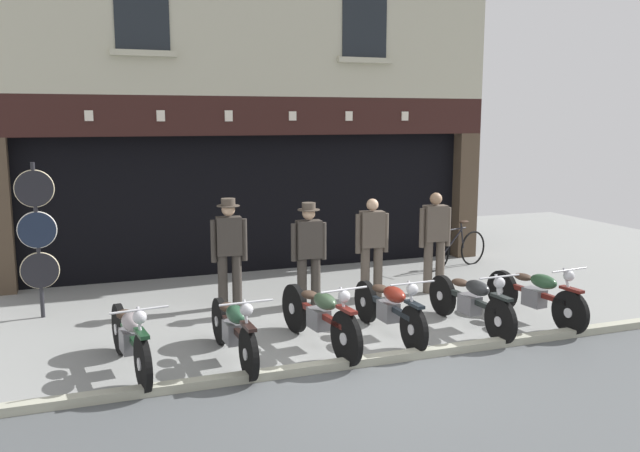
{
  "coord_description": "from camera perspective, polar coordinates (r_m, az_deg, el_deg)",
  "views": [
    {
      "loc": [
        -3.17,
        -6.79,
        2.91
      ],
      "look_at": [
        0.29,
        2.64,
        1.27
      ],
      "focal_mm": 37.09,
      "sensor_mm": 36.0,
      "label": 1
    }
  ],
  "objects": [
    {
      "name": "motorcycle_right",
      "position": [
        10.04,
        18.12,
        -5.58
      ],
      "size": [
        0.62,
        1.93,
        0.9
      ],
      "rotation": [
        0.0,
        0.0,
        3.26
      ],
      "color": "black",
      "rests_on": "ground"
    },
    {
      "name": "motorcycle_far_left",
      "position": [
        8.01,
        -16.05,
        -9.18
      ],
      "size": [
        0.62,
        1.95,
        0.91
      ],
      "rotation": [
        0.0,
        0.0,
        3.26
      ],
      "color": "black",
      "rests_on": "ground"
    },
    {
      "name": "tyre_sign_pole",
      "position": [
        10.39,
        -23.21,
        -0.43
      ],
      "size": [
        0.55,
        0.06,
        2.29
      ],
      "color": "#232328",
      "rests_on": "ground"
    },
    {
      "name": "motorcycle_center_right",
      "position": [
        9.46,
        12.89,
        -6.27
      ],
      "size": [
        0.62,
        1.97,
        0.9
      ],
      "rotation": [
        0.0,
        0.0,
        3.18
      ],
      "color": "black",
      "rests_on": "ground"
    },
    {
      "name": "assistant_far_right",
      "position": [
        11.2,
        9.88,
        -0.99
      ],
      "size": [
        0.56,
        0.26,
        1.69
      ],
      "rotation": [
        0.0,
        0.0,
        3.06
      ],
      "color": "brown",
      "rests_on": "ground"
    },
    {
      "name": "salesman_right",
      "position": [
        10.78,
        4.5,
        -1.49
      ],
      "size": [
        0.56,
        0.27,
        1.63
      ],
      "rotation": [
        0.0,
        0.0,
        3.03
      ],
      "color": "brown",
      "rests_on": "ground"
    },
    {
      "name": "leaning_bicycle",
      "position": [
        13.24,
        11.61,
        -1.96
      ],
      "size": [
        1.68,
        0.65,
        0.94
      ],
      "rotation": [
        0.0,
        0.0,
        1.86
      ],
      "color": "black",
      "rests_on": "ground"
    },
    {
      "name": "motorcycle_center_left",
      "position": [
        8.48,
        -0.05,
        -7.7
      ],
      "size": [
        0.62,
        2.08,
        0.93
      ],
      "rotation": [
        0.0,
        0.0,
        3.27
      ],
      "color": "black",
      "rests_on": "ground"
    },
    {
      "name": "shopkeeper_center",
      "position": [
        10.14,
        -0.98,
        -2.09
      ],
      "size": [
        0.56,
        0.34,
        1.64
      ],
      "rotation": [
        0.0,
        0.0,
        3.08
      ],
      "color": "#38332D",
      "rests_on": "ground"
    },
    {
      "name": "shop_facade",
      "position": [
        14.21,
        -7.19,
        4.35
      ],
      "size": [
        9.67,
        4.42,
        6.26
      ],
      "color": "black",
      "rests_on": "ground"
    },
    {
      "name": "motorcycle_center",
      "position": [
        8.94,
        5.99,
        -6.98
      ],
      "size": [
        0.62,
        1.97,
        0.9
      ],
      "rotation": [
        0.0,
        0.0,
        3.18
      ],
      "color": "black",
      "rests_on": "ground"
    },
    {
      "name": "advert_board_near",
      "position": [
        13.37,
        3.83,
        4.91
      ],
      "size": [
        0.82,
        0.03,
        1.06
      ],
      "color": "silver"
    },
    {
      "name": "salesman_left",
      "position": [
        10.24,
        -7.85,
        -1.84
      ],
      "size": [
        0.56,
        0.35,
        1.71
      ],
      "rotation": [
        0.0,
        0.0,
        3.06
      ],
      "color": "#38332D",
      "rests_on": "ground"
    },
    {
      "name": "ground",
      "position": [
        7.24,
        8.04,
        -14.84
      ],
      "size": [
        21.37,
        22.0,
        0.18
      ],
      "color": "gray"
    },
    {
      "name": "motorcycle_left",
      "position": [
        8.11,
        -7.46,
        -8.74
      ],
      "size": [
        0.62,
        1.93,
        0.9
      ],
      "rotation": [
        0.0,
        0.0,
        3.18
      ],
      "color": "black",
      "rests_on": "ground"
    }
  ]
}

